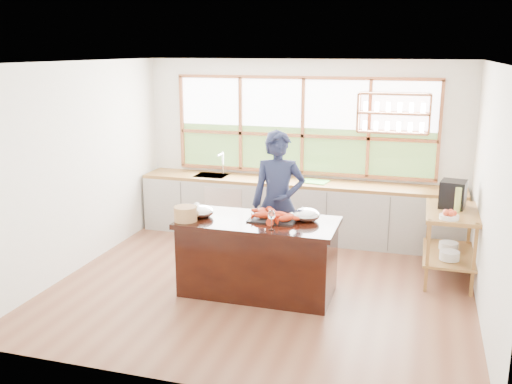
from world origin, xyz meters
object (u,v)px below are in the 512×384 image
at_px(island, 258,256).
at_px(wicker_basket, 185,214).
at_px(cook, 278,203).
at_px(espresso_machine, 453,194).

xyz_separation_m(island, wicker_basket, (-0.81, -0.25, 0.53)).
bearing_deg(cook, espresso_machine, 1.93).
bearing_deg(espresso_machine, island, -140.25).
height_order(island, espresso_machine, espresso_machine).
relative_size(island, espresso_machine, 5.39).
distance_m(island, cook, 0.84).
bearing_deg(wicker_basket, cook, 47.02).
distance_m(cook, wicker_basket, 1.28).
relative_size(cook, wicker_basket, 6.95).
xyz_separation_m(cook, espresso_machine, (2.12, 0.57, 0.14)).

